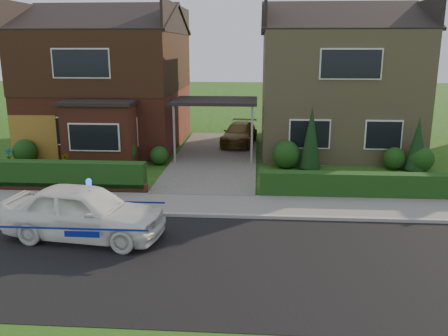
{
  "coord_description": "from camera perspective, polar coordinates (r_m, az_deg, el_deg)",
  "views": [
    {
      "loc": [
        1.92,
        -10.65,
        5.13
      ],
      "look_at": [
        0.92,
        3.5,
        1.47
      ],
      "focal_mm": 38.0,
      "sensor_mm": 36.0,
      "label": 1
    }
  ],
  "objects": [
    {
      "name": "driveway",
      "position": [
        22.32,
        -1.0,
        1.33
      ],
      "size": [
        3.8,
        12.0,
        0.12
      ],
      "primitive_type": "cube",
      "color": "#666059",
      "rests_on": "ground"
    },
    {
      "name": "shrub_right_near",
      "position": [
        20.6,
        7.51,
        1.63
      ],
      "size": [
        1.2,
        1.2,
        1.2
      ],
      "primitive_type": "sphere",
      "color": "#143511",
      "rests_on": "ground"
    },
    {
      "name": "hedge_left",
      "position": [
        18.58,
        -20.71,
        -2.53
      ],
      "size": [
        7.5,
        0.55,
        0.9
      ],
      "primitive_type": "cube",
      "color": "#143511",
      "rests_on": "ground"
    },
    {
      "name": "house_left",
      "position": [
        25.77,
        -13.61,
        11.13
      ],
      "size": [
        7.5,
        9.53,
        7.25
      ],
      "color": "brown",
      "rests_on": "ground"
    },
    {
      "name": "potted_plant_a",
      "position": [
        22.98,
        -24.44,
        1.23
      ],
      "size": [
        0.41,
        0.28,
        0.77
      ],
      "primitive_type": "imported",
      "rotation": [
        0.0,
        0.0,
        0.01
      ],
      "color": "gray",
      "rests_on": "ground"
    },
    {
      "name": "hedge_right",
      "position": [
        17.25,
        16.88,
        -3.49
      ],
      "size": [
        7.5,
        0.55,
        0.8
      ],
      "primitive_type": "cube",
      "color": "#143511",
      "rests_on": "ground"
    },
    {
      "name": "shrub_left_mid",
      "position": [
        21.29,
        -12.21,
        2.01
      ],
      "size": [
        1.32,
        1.32,
        1.32
      ],
      "primitive_type": "sphere",
      "color": "#143511",
      "rests_on": "ground"
    },
    {
      "name": "kerb",
      "position": [
        14.74,
        -3.72,
        -5.7
      ],
      "size": [
        60.0,
        0.16,
        0.12
      ],
      "primitive_type": "cube",
      "color": "#9E9993",
      "rests_on": "ground"
    },
    {
      "name": "shrub_right_far",
      "position": [
        21.51,
        22.6,
        1.01
      ],
      "size": [
        1.08,
        1.08,
        1.08
      ],
      "primitive_type": "sphere",
      "color": "#143511",
      "rests_on": "ground"
    },
    {
      "name": "shrub_left_far",
      "position": [
        23.15,
        -22.82,
        1.88
      ],
      "size": [
        1.08,
        1.08,
        1.08
      ],
      "primitive_type": "sphere",
      "color": "#143511",
      "rests_on": "ground"
    },
    {
      "name": "house_right",
      "position": [
        24.99,
        13.2,
        10.72
      ],
      "size": [
        7.5,
        8.06,
        7.25
      ],
      "color": "#9E8B61",
      "rests_on": "ground"
    },
    {
      "name": "dwarf_wall",
      "position": [
        18.4,
        -20.95,
        -2.13
      ],
      "size": [
        7.7,
        0.25,
        0.36
      ],
      "primitive_type": "cube",
      "color": "brown",
      "rests_on": "ground"
    },
    {
      "name": "potted_plant_b",
      "position": [
        20.88,
        -18.74,
        0.61
      ],
      "size": [
        0.57,
        0.53,
        0.81
      ],
      "primitive_type": "imported",
      "rotation": [
        0.0,
        0.0,
        0.5
      ],
      "color": "gray",
      "rests_on": "ground"
    },
    {
      "name": "garage_door",
      "position": [
        23.35,
        -21.89,
        3.34
      ],
      "size": [
        2.2,
        0.1,
        2.1
      ],
      "primitive_type": "cube",
      "color": "#976421",
      "rests_on": "ground"
    },
    {
      "name": "conifer_a",
      "position": [
        20.35,
        10.42,
        3.37
      ],
      "size": [
        0.9,
        0.9,
        2.6
      ],
      "primitive_type": "cone",
      "color": "black",
      "rests_on": "ground"
    },
    {
      "name": "shrub_right_mid",
      "position": [
        21.5,
        19.81,
        1.1
      ],
      "size": [
        0.96,
        0.96,
        0.96
      ],
      "primitive_type": "sphere",
      "color": "#143511",
      "rests_on": "ground"
    },
    {
      "name": "shrub_left_near",
      "position": [
        21.24,
        -7.8,
        1.51
      ],
      "size": [
        0.84,
        0.84,
        0.84
      ],
      "primitive_type": "sphere",
      "color": "#143511",
      "rests_on": "ground"
    },
    {
      "name": "potted_plant_c",
      "position": [
        20.89,
        -12.49,
        1.08
      ],
      "size": [
        0.57,
        0.57,
        0.84
      ],
      "primitive_type": "imported",
      "rotation": [
        0.0,
        0.0,
        1.81
      ],
      "color": "gray",
      "rests_on": "ground"
    },
    {
      "name": "road",
      "position": [
        11.98,
        -5.69,
        -10.97
      ],
      "size": [
        60.0,
        6.0,
        0.02
      ],
      "primitive_type": "cube",
      "color": "black",
      "rests_on": "ground"
    },
    {
      "name": "conifer_b",
      "position": [
        21.33,
        22.23,
        2.48
      ],
      "size": [
        0.9,
        0.9,
        2.2
      ],
      "primitive_type": "cone",
      "color": "black",
      "rests_on": "ground"
    },
    {
      "name": "ground",
      "position": [
        11.98,
        -5.69,
        -10.97
      ],
      "size": [
        120.0,
        120.0,
        0.0
      ],
      "primitive_type": "plane",
      "color": "#184D14",
      "rests_on": "ground"
    },
    {
      "name": "police_car",
      "position": [
        13.47,
        -16.49,
        -5.14
      ],
      "size": [
        4.05,
        4.6,
        1.67
      ],
      "rotation": [
        0.0,
        0.0,
        1.44
      ],
      "color": "white",
      "rests_on": "ground"
    },
    {
      "name": "sidewalk",
      "position": [
        15.72,
        -3.2,
        -4.42
      ],
      "size": [
        60.0,
        2.0,
        0.1
      ],
      "primitive_type": "cube",
      "color": "slate",
      "rests_on": "ground"
    },
    {
      "name": "driveway_car",
      "position": [
        24.97,
        1.87,
        4.17
      ],
      "size": [
        2.0,
        3.97,
        1.11
      ],
      "primitive_type": "imported",
      "rotation": [
        0.0,
        0.0,
        -0.12
      ],
      "color": "brown",
      "rests_on": "driveway"
    },
    {
      "name": "carport_link",
      "position": [
        21.83,
        -1.04,
        7.95
      ],
      "size": [
        3.8,
        3.0,
        2.77
      ],
      "color": "black",
      "rests_on": "ground"
    }
  ]
}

